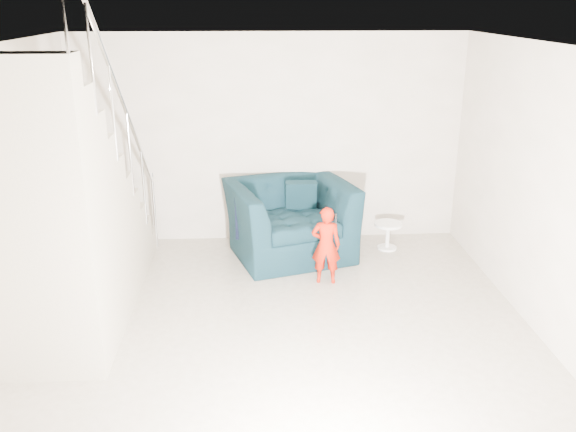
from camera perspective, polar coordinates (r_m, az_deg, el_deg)
The scene contains 12 objects.
floor at distance 5.87m, azimuth -0.79°, elevation -11.85°, with size 5.50×5.50×0.00m, color gray.
ceiling at distance 5.02m, azimuth -0.94°, elevation 15.47°, with size 5.50×5.50×0.00m, color silver.
back_wall at distance 7.94m, azimuth -1.75°, elevation 7.13°, with size 5.00×5.00×0.00m, color #A79A88.
front_wall at distance 2.84m, azimuth 1.71°, elevation -17.47°, with size 5.00×5.00×0.00m, color #A79A88.
right_wall at distance 5.94m, azimuth 23.99°, elevation 1.12°, with size 5.50×5.50×0.00m, color #A79A88.
armchair at distance 7.62m, azimuth 0.22°, elevation -0.34°, with size 1.44×1.26×0.93m, color black.
toddler at distance 6.87m, azimuth 3.57°, elevation -2.75°, with size 0.33×0.22×0.91m, color #9C0D05.
side_table at distance 7.97m, azimuth 9.33°, elevation -1.43°, with size 0.36×0.36×0.36m.
staircase at distance 6.21m, azimuth -19.86°, elevation -1.54°, with size 1.02×3.03×3.62m.
cushion at distance 7.76m, azimuth 1.21°, elevation 1.96°, with size 0.39×0.11×0.38m, color black.
throw at distance 7.62m, azimuth -4.74°, elevation 0.56°, with size 0.05×0.52×0.59m, color black.
phone at distance 6.72m, azimuth 4.50°, elevation -0.23°, with size 0.02×0.05×0.10m, color black.
Camera 1 is at (-0.21, -5.01, 3.06)m, focal length 38.00 mm.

